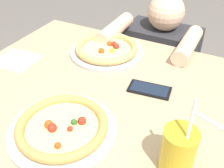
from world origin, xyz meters
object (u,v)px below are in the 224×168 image
pizza_near (62,127)px  diner_seated (157,78)px  pizza_far (107,49)px  cell_phone (150,89)px  drink_cup_colored (178,150)px

pizza_near → diner_seated: (0.03, 0.87, -0.36)m
pizza_far → diner_seated: bearing=71.2°
cell_phone → diner_seated: (-0.13, 0.56, -0.34)m
pizza_near → drink_cup_colored: drink_cup_colored is taller
cell_phone → pizza_far: bearing=147.6°
drink_cup_colored → pizza_far: bearing=134.7°
pizza_far → drink_cup_colored: bearing=-45.3°
pizza_near → diner_seated: size_ratio=0.35×
drink_cup_colored → pizza_near: bearing=-174.5°
drink_cup_colored → diner_seated: bearing=110.1°
pizza_near → diner_seated: 0.94m
pizza_near → diner_seated: diner_seated is taller
pizza_near → cell_phone: bearing=62.9°
pizza_far → diner_seated: diner_seated is taller
pizza_far → drink_cup_colored: 0.63m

